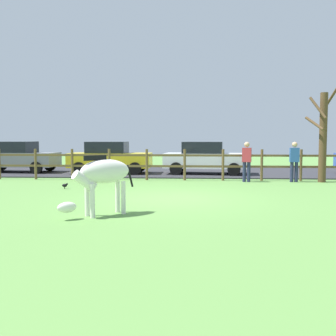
# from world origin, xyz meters

# --- Properties ---
(ground_plane) EXTENTS (60.00, 60.00, 0.00)m
(ground_plane) POSITION_xyz_m (0.00, 0.00, 0.00)
(ground_plane) COLOR #5B8C42
(parking_asphalt) EXTENTS (28.00, 7.40, 0.05)m
(parking_asphalt) POSITION_xyz_m (0.00, 9.30, 0.03)
(parking_asphalt) COLOR #2D2D33
(parking_asphalt) RESTS_ON ground_plane
(paddock_fence) EXTENTS (21.14, 0.11, 1.33)m
(paddock_fence) POSITION_xyz_m (-0.49, 5.00, 0.75)
(paddock_fence) COLOR brown
(paddock_fence) RESTS_ON ground_plane
(bare_tree) EXTENTS (1.47, 1.44, 4.33)m
(bare_tree) POSITION_xyz_m (5.92, 4.62, 1.96)
(bare_tree) COLOR #513A23
(bare_tree) RESTS_ON ground_plane
(zebra) EXTENTS (1.59, 1.40, 1.41)m
(zebra) POSITION_xyz_m (-1.47, -2.73, 0.93)
(zebra) COLOR white
(zebra) RESTS_ON ground_plane
(crow_on_grass) EXTENTS (0.21, 0.10, 0.20)m
(crow_on_grass) POSITION_xyz_m (-3.88, 1.95, 0.13)
(crow_on_grass) COLOR black
(crow_on_grass) RESTS_ON ground_plane
(parked_car_yellow) EXTENTS (4.02, 1.91, 1.56)m
(parked_car_yellow) POSITION_xyz_m (-3.43, 7.60, 0.84)
(parked_car_yellow) COLOR yellow
(parked_car_yellow) RESTS_ON parking_asphalt
(parked_car_white) EXTENTS (4.15, 2.21, 1.56)m
(parked_car_white) POSITION_xyz_m (1.28, 7.55, 0.84)
(parked_car_white) COLOR white
(parked_car_white) RESTS_ON parking_asphalt
(parked_car_grey) EXTENTS (4.07, 2.02, 1.56)m
(parked_car_grey) POSITION_xyz_m (-8.30, 7.97, 0.84)
(parked_car_grey) COLOR slate
(parked_car_grey) RESTS_ON parking_asphalt
(visitor_left_of_tree) EXTENTS (0.40, 0.30, 1.64)m
(visitor_left_of_tree) POSITION_xyz_m (2.86, 4.53, 0.91)
(visitor_left_of_tree) COLOR #232847
(visitor_left_of_tree) RESTS_ON ground_plane
(visitor_right_of_tree) EXTENTS (0.37, 0.23, 1.64)m
(visitor_right_of_tree) POSITION_xyz_m (4.79, 4.59, 0.91)
(visitor_right_of_tree) COLOR #232847
(visitor_right_of_tree) RESTS_ON ground_plane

